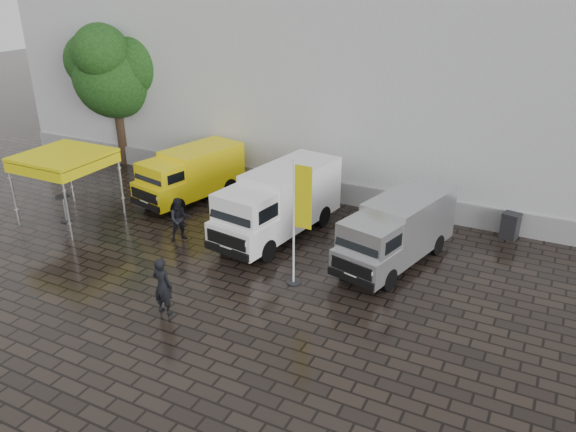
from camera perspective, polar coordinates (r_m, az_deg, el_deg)
name	(u,v)px	position (r m, az deg, el deg)	size (l,w,h in m)	color
ground	(274,286)	(19.21, -1.48, -7.12)	(120.00, 120.00, 0.00)	black
exhibition_hall	(453,51)	(31.29, 16.40, 15.75)	(44.00, 16.00, 12.00)	silver
hall_plinth	(399,203)	(25.01, 11.24, 1.30)	(44.00, 0.15, 1.00)	gray
van_yellow	(190,176)	(26.14, -9.91, 4.02)	(1.98, 5.16, 2.38)	yellow
van_white	(278,205)	(22.13, -1.01, 1.14)	(2.07, 6.22, 2.70)	white
van_silver	(396,233)	(20.48, 10.94, -1.71)	(1.85, 5.54, 2.40)	#AEAFB2
canopy_tent	(62,158)	(24.96, -21.96, 5.48)	(3.23, 3.23, 2.94)	silver
flagpole	(299,218)	(18.21, 1.10, -0.25)	(0.88, 0.50, 4.45)	black
tree	(115,71)	(31.69, -17.17, 13.94)	(4.35, 4.36, 7.81)	black
cocktail_table	(65,209)	(25.57, -21.73, 0.70)	(0.60, 0.60, 1.15)	black
wheelie_bin	(510,226)	(23.95, 21.66, -0.93)	(0.64, 0.64, 1.07)	black
person_front	(163,286)	(17.77, -12.62, -6.94)	(0.70, 0.46, 1.91)	black
person_tent	(180,219)	(22.42, -10.93, -0.32)	(0.85, 0.66, 1.75)	black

